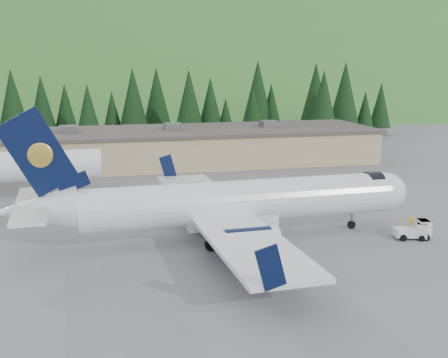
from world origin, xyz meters
TOP-DOWN VIEW (x-y plane):
  - ground at (0.00, 0.00)m, footprint 600.00×600.00m
  - airliner at (-1.03, -0.03)m, footprint 35.11×32.89m
  - baggage_tug_a at (14.55, -3.55)m, footprint 3.20×2.22m
  - baggage_tug_b at (14.41, -3.62)m, footprint 2.95×2.47m
  - terminal_building at (-5.01, 38.00)m, footprint 71.00×17.00m
  - ramp_worker at (14.59, -2.79)m, footprint 0.72×0.64m
  - tree_line at (-6.86, 60.88)m, footprint 113.52×19.25m
  - hills at (53.34, 207.38)m, footprint 614.00×330.00m

SIDE VIEW (x-z plane):
  - hills at x=53.34m, z-range -232.80..67.20m
  - ground at x=0.00m, z-range 0.00..0.00m
  - baggage_tug_b at x=14.41m, z-range -0.07..1.33m
  - baggage_tug_a at x=14.55m, z-range -0.08..1.51m
  - ramp_worker at x=14.59m, z-range 0.00..1.66m
  - terminal_building at x=-5.01m, z-range -0.43..5.67m
  - airliner at x=-1.03m, z-range -2.73..8.95m
  - tree_line at x=-6.86m, z-range 0.56..14.87m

